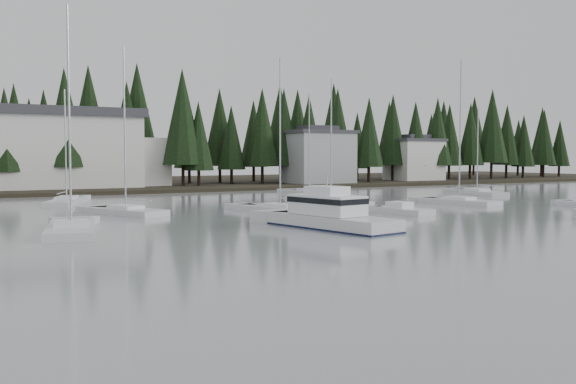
# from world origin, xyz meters

# --- Properties ---
(far_shore_land) EXTENTS (240.00, 54.00, 1.00)m
(far_shore_land) POSITION_xyz_m (0.00, 97.00, 0.00)
(far_shore_land) COLOR black
(far_shore_land) RESTS_ON ground
(conifer_treeline) EXTENTS (200.00, 22.00, 20.00)m
(conifer_treeline) POSITION_xyz_m (0.00, 86.00, 0.00)
(conifer_treeline) COLOR black
(conifer_treeline) RESTS_ON ground
(house_east_a) EXTENTS (10.60, 8.48, 9.25)m
(house_east_a) POSITION_xyz_m (36.00, 78.00, 4.90)
(house_east_a) COLOR #999EA0
(house_east_a) RESTS_ON ground
(house_east_b) EXTENTS (9.54, 7.42, 8.25)m
(house_east_b) POSITION_xyz_m (58.00, 80.00, 4.40)
(house_east_b) COLOR silver
(house_east_b) RESTS_ON ground
(harbor_inn) EXTENTS (29.50, 11.50, 10.90)m
(harbor_inn) POSITION_xyz_m (-2.96, 82.34, 5.78)
(harbor_inn) COLOR silver
(harbor_inn) RESTS_ON ground
(cabin_cruiser_center) EXTENTS (4.85, 10.53, 4.36)m
(cabin_cruiser_center) POSITION_xyz_m (3.97, 25.74, 0.65)
(cabin_cruiser_center) COLOR silver
(cabin_cruiser_center) RESTS_ON ground
(sailboat_1) EXTENTS (4.12, 8.65, 14.91)m
(sailboat_1) POSITION_xyz_m (27.16, 37.35, 0.09)
(sailboat_1) COLOR silver
(sailboat_1) RESTS_ON ground
(sailboat_2) EXTENTS (6.32, 10.99, 12.12)m
(sailboat_2) POSITION_xyz_m (-7.12, 57.58, 0.06)
(sailboat_2) COLOR silver
(sailboat_2) RESTS_ON ground
(sailboat_3) EXTENTS (3.45, 10.47, 13.16)m
(sailboat_3) POSITION_xyz_m (16.03, 43.88, 0.07)
(sailboat_3) COLOR silver
(sailboat_3) RESTS_ON ground
(sailboat_4) EXTENTS (4.71, 10.47, 11.37)m
(sailboat_4) POSITION_xyz_m (41.21, 48.47, 0.06)
(sailboat_4) COLOR silver
(sailboat_4) RESTS_ON ground
(sailboat_5) EXTENTS (4.89, 9.76, 14.79)m
(sailboat_5) POSITION_xyz_m (-11.68, 31.67, 0.08)
(sailboat_5) COLOR silver
(sailboat_5) RESTS_ON ground
(sailboat_6) EXTENTS (4.77, 10.42, 13.64)m
(sailboat_6) POSITION_xyz_m (6.78, 37.76, 0.08)
(sailboat_6) COLOR silver
(sailboat_6) RESTS_ON ground
(sailboat_8) EXTENTS (5.47, 8.40, 14.39)m
(sailboat_8) POSITION_xyz_m (-5.18, 42.67, 0.09)
(sailboat_8) COLOR silver
(sailboat_8) RESTS_ON ground
(sailboat_10) EXTENTS (4.02, 10.55, 13.20)m
(sailboat_10) POSITION_xyz_m (22.23, 58.20, 0.06)
(sailboat_10) COLOR silver
(sailboat_10) RESTS_ON ground
(runabout_1) EXTENTS (3.18, 6.07, 1.42)m
(runabout_1) POSITION_xyz_m (14.96, 31.86, 0.13)
(runabout_1) COLOR silver
(runabout_1) RESTS_ON ground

